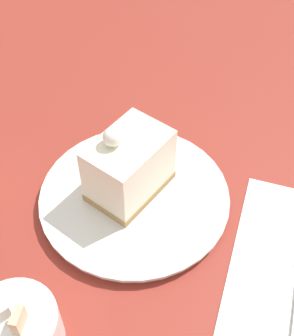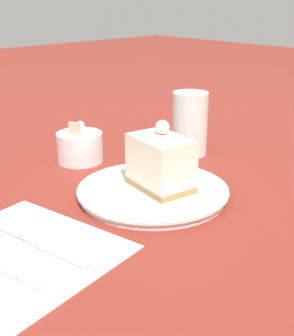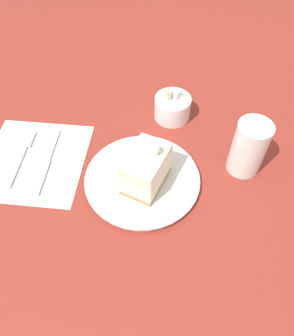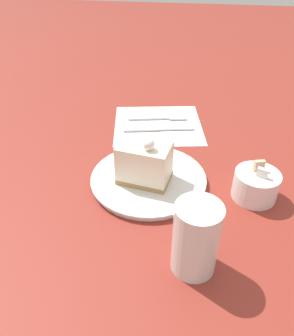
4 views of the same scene
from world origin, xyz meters
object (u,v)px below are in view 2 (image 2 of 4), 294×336
Objects in this scene: plate at (153,191)px; drinking_glass at (190,124)px; knife at (44,246)px; cake_slice at (161,162)px; sugar_bowl at (80,147)px.

drinking_glass is (0.20, 0.10, 0.05)m from plate.
knife is 1.48× the size of drinking_glass.
cake_slice reaches higher than knife.
cake_slice is at bearing -31.75° from plate.
cake_slice is 0.91× the size of drinking_glass.
drinking_glass is at bearing 5.66° from knife.
knife is at bearing -166.23° from cake_slice.
sugar_bowl reaches higher than plate.
cake_slice is at bearing -90.54° from sugar_bowl.
sugar_bowl is (0.01, 0.21, 0.02)m from plate.
drinking_glass reaches higher than sugar_bowl.
cake_slice is at bearing -150.24° from drinking_glass.
sugar_bowl is 0.22m from drinking_glass.
plate is 1.94× the size of drinking_glass.
knife is 0.43m from drinking_glass.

